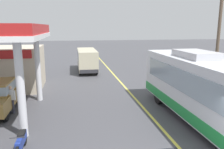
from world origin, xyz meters
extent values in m
plane|color=#424247|center=(0.00, 20.00, 0.00)|extent=(120.00, 120.00, 0.00)
cube|color=#D8CC4C|center=(0.00, 15.00, 0.00)|extent=(0.16, 50.00, 0.01)
cube|color=silver|center=(2.34, 4.46, 1.88)|extent=(2.50, 11.00, 2.90)
cube|color=#1E8C3F|center=(2.34, 4.46, 0.77)|extent=(2.54, 11.04, 0.56)
cube|color=#8C9EAD|center=(1.07, 4.46, 2.33)|extent=(0.06, 9.35, 1.10)
cube|color=#B2B2B7|center=(2.34, 5.46, 3.51)|extent=(1.60, 2.80, 0.36)
cylinder|color=black|center=(1.24, 7.76, 0.50)|extent=(0.30, 1.00, 1.00)
cylinder|color=black|center=(3.44, 7.76, 0.50)|extent=(0.30, 1.00, 1.00)
cylinder|color=silver|center=(-6.58, 4.51, 2.30)|extent=(0.36, 0.36, 4.60)
cylinder|color=silver|center=(-6.58, 9.91, 2.30)|extent=(0.36, 0.36, 4.60)
cylinder|color=black|center=(-7.92, 6.49, 0.32)|extent=(0.20, 0.64, 0.64)
cylinder|color=black|center=(-7.92, 9.49, 0.32)|extent=(0.20, 0.64, 0.64)
cube|color=#BFB799|center=(-2.65, 19.93, 1.39)|extent=(2.00, 6.00, 2.10)
cube|color=#8C9EAD|center=(-2.65, 19.93, 1.79)|extent=(2.04, 5.10, 0.80)
cube|color=#2D2D33|center=(-2.65, 16.88, 0.54)|extent=(1.90, 0.16, 0.36)
cylinder|color=black|center=(-3.53, 17.93, 0.38)|extent=(0.22, 0.76, 0.76)
cylinder|color=black|center=(-1.77, 17.93, 0.38)|extent=(0.22, 0.76, 0.76)
cylinder|color=black|center=(-3.53, 21.93, 0.38)|extent=(0.22, 0.76, 0.76)
cylinder|color=black|center=(-1.77, 21.93, 0.38)|extent=(0.22, 0.76, 0.76)
cylinder|color=black|center=(-6.41, 3.68, 0.30)|extent=(0.10, 0.60, 0.60)
cube|color=navy|center=(-6.41, 3.08, 0.50)|extent=(0.20, 1.30, 0.36)
cube|color=black|center=(-6.41, 3.23, 0.72)|extent=(0.24, 0.60, 0.12)
cylinder|color=#2D2D33|center=(-6.41, 2.53, 0.90)|extent=(0.55, 0.04, 0.04)
cylinder|color=#33333F|center=(-7.96, 7.63, 0.41)|extent=(0.14, 0.14, 0.82)
cylinder|color=#33333F|center=(-7.78, 7.63, 0.41)|extent=(0.14, 0.14, 0.82)
cube|color=silver|center=(-7.87, 7.63, 1.12)|extent=(0.36, 0.22, 0.60)
sphere|color=tan|center=(-7.87, 7.63, 1.55)|extent=(0.22, 0.22, 0.22)
cylinder|color=silver|center=(-8.10, 7.63, 1.07)|extent=(0.09, 0.09, 0.58)
cylinder|color=silver|center=(-7.64, 7.63, 1.07)|extent=(0.09, 0.09, 0.58)
cylinder|color=brown|center=(6.77, 10.13, 4.40)|extent=(0.24, 0.24, 8.80)
camera|label=1|loc=(-4.26, -5.85, 4.96)|focal=36.66mm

